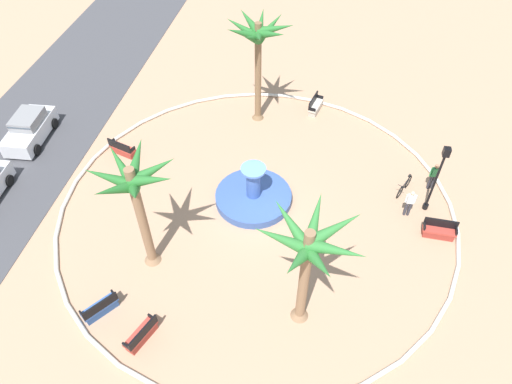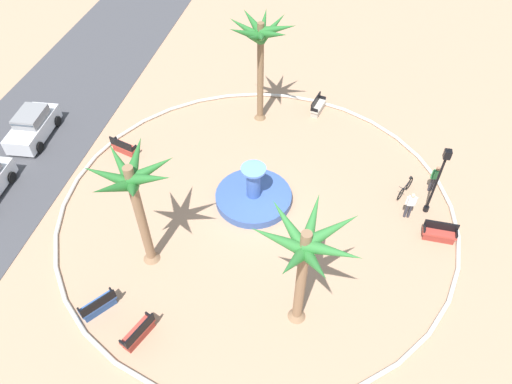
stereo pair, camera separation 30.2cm
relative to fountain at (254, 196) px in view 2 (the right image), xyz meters
The scene contains 17 objects.
ground_plane 0.63m from the fountain, 148.96° to the right, with size 80.00×80.00×0.00m, color tan.
plaza_curb 0.59m from the fountain, 148.96° to the right, with size 20.44×20.44×0.20m, color silver.
street_asphalt 14.35m from the fountain, 91.85° to the left, with size 48.00×8.00×0.03m, color #424247.
fountain is the anchor object (origin of this frame).
palm_tree_near_fountain 8.25m from the fountain, 152.79° to the right, with size 4.14×4.19×5.93m.
palm_tree_by_curb 8.72m from the fountain, ahead, with size 3.84×3.93×6.61m.
palm_tree_mid_plaza 7.51m from the fountain, 139.47° to the left, with size 3.67×3.77×6.18m.
bench_east 8.47m from the fountain, 74.50° to the left, with size 0.97×1.68×1.00m.
bench_west 9.07m from the fountain, 160.28° to the left, with size 1.67×1.08×1.00m.
bench_north 9.29m from the fountain, 145.82° to the left, with size 1.57×1.37×1.00m.
bench_southeast 8.83m from the fountain, 16.14° to the right, with size 1.67×0.87×1.00m.
bench_southwest 9.41m from the fountain, 94.31° to the right, with size 0.55×1.61×1.00m.
lamppost 9.23m from the fountain, 83.20° to the right, with size 0.32×0.32×4.27m.
bicycle_red_frame 8.10m from the fountain, 74.86° to the right, with size 1.55×0.86×0.94m.
person_cyclist_helmet 7.94m from the fountain, 86.89° to the right, with size 0.22×0.53×1.70m.
person_cyclist_photo 9.62m from the fountain, 74.08° to the right, with size 0.29×0.51×1.70m.
parked_car_second 14.25m from the fountain, 79.62° to the left, with size 4.11×2.14×1.67m.
Camera 2 is at (-16.01, -3.19, 18.20)m, focal length 32.80 mm.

